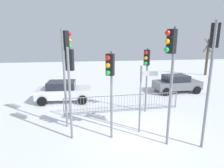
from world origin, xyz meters
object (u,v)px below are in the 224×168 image
traffic_light_mid_left (212,58)px  direction_sign_post (142,96)px  traffic_light_mid_right (110,77)px  traffic_light_rear_right (66,57)px  car_white_mid (63,91)px  traffic_light_foreground_left (147,66)px  car_grey_trailing (177,83)px  bare_tree_left (207,56)px  traffic_light_foreground_right (70,73)px  traffic_light_rear_left (171,62)px

traffic_light_mid_left → direction_sign_post: (-2.23, 1.54, -1.90)m
traffic_light_mid_right → traffic_light_rear_right: bearing=-10.8°
direction_sign_post → car_white_mid: (-4.14, 5.36, -1.05)m
traffic_light_foreground_left → traffic_light_mid_left: size_ratio=0.77×
traffic_light_mid_right → car_grey_trailing: (6.61, 6.88, -2.12)m
direction_sign_post → car_grey_trailing: 8.26m
traffic_light_mid_left → traffic_light_mid_right: traffic_light_mid_left is taller
traffic_light_mid_right → car_grey_trailing: bearing=-103.7°
bare_tree_left → direction_sign_post: bearing=-133.2°
traffic_light_mid_left → traffic_light_foreground_right: 5.71m
car_grey_trailing → bare_tree_left: 10.01m
traffic_light_rear_left → traffic_light_rear_right: 4.85m
direction_sign_post → traffic_light_rear_right: bearing=177.1°
car_white_mid → car_grey_trailing: bearing=9.1°
direction_sign_post → car_white_mid: size_ratio=0.84×
direction_sign_post → bare_tree_left: bare_tree_left is taller
traffic_light_mid_left → car_grey_trailing: bearing=103.5°
direction_sign_post → car_white_mid: direction_sign_post is taller
traffic_light_foreground_left → car_white_mid: traffic_light_foreground_left is taller
car_white_mid → traffic_light_foreground_left: bearing=-27.0°
traffic_light_mid_left → direction_sign_post: size_ratio=1.57×
traffic_light_rear_right → car_grey_trailing: traffic_light_rear_right is taller
traffic_light_mid_right → car_grey_trailing: size_ratio=1.02×
traffic_light_foreground_left → traffic_light_foreground_right: bearing=62.9°
traffic_light_foreground_left → bare_tree_left: size_ratio=0.88×
car_grey_trailing → car_white_mid: 9.27m
traffic_light_foreground_right → traffic_light_foreground_left: bearing=49.1°
traffic_light_foreground_left → car_white_mid: bearing=3.7°
direction_sign_post → traffic_light_foreground_right: bearing=-164.0°
traffic_light_mid_left → traffic_light_mid_right: size_ratio=1.29×
traffic_light_rear_left → bare_tree_left: bearing=-64.0°
traffic_light_foreground_right → direction_sign_post: size_ratio=1.26×
car_white_mid → bare_tree_left: bare_tree_left is taller
traffic_light_mid_left → traffic_light_foreground_left: bearing=140.0°
traffic_light_foreground_left → direction_sign_post: (-1.01, -2.45, -1.05)m
traffic_light_rear_left → bare_tree_left: 18.58m
traffic_light_foreground_right → car_grey_trailing: traffic_light_foreground_right is taller
traffic_light_foreground_right → direction_sign_post: traffic_light_foreground_right is taller
traffic_light_foreground_left → traffic_light_rear_left: (-0.33, -3.73, 0.70)m
traffic_light_rear_left → car_grey_trailing: traffic_light_rear_left is taller
car_white_mid → traffic_light_rear_right: bearing=-78.4°
traffic_light_rear_left → traffic_light_rear_right: (-4.16, 2.51, 0.01)m
car_grey_trailing → traffic_light_mid_left: bearing=-112.4°
traffic_light_rear_left → traffic_light_mid_right: traffic_light_rear_left is taller
bare_tree_left → traffic_light_rear_right: bearing=-143.0°
traffic_light_rear_left → traffic_light_rear_right: traffic_light_rear_right is taller
traffic_light_foreground_left → car_grey_trailing: size_ratio=1.01×
traffic_light_mid_left → traffic_light_foreground_right: (-5.44, 1.57, -0.71)m
traffic_light_rear_left → direction_sign_post: (-0.69, 1.28, -1.75)m
traffic_light_rear_right → traffic_light_foreground_right: bearing=-28.9°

